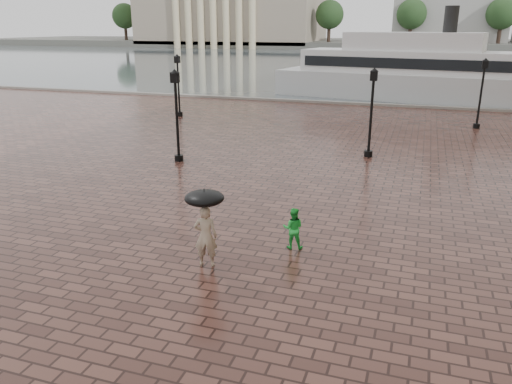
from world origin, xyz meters
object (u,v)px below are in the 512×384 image
street_lamps (301,99)px  adult_pedestrian (206,236)px  child_pedestrian (293,228)px  ferry_near (411,72)px

street_lamps → adult_pedestrian: 17.87m
child_pedestrian → street_lamps: bearing=-87.9°
ferry_near → adult_pedestrian: bearing=-86.4°
street_lamps → child_pedestrian: (3.59, -15.79, -1.67)m
street_lamps → child_pedestrian: street_lamps is taller
adult_pedestrian → ferry_near: ferry_near is taller
street_lamps → ferry_near: 20.29m
street_lamps → adult_pedestrian: size_ratio=11.85×
street_lamps → ferry_near: size_ratio=0.84×
street_lamps → adult_pedestrian: (1.56, -17.74, -1.42)m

